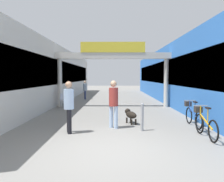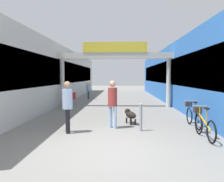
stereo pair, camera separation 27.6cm
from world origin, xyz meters
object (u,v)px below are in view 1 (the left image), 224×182
at_px(bicycle_orange_nearest, 204,123).
at_px(bicycle_blue_second, 193,115).
at_px(bollard_post_metal, 142,117).
at_px(pedestrian_with_dog, 114,101).
at_px(pedestrian_companion, 69,103).
at_px(cafe_chair_aluminium_nearer, 63,99).
at_px(dog_on_leash, 130,115).
at_px(cafe_chair_red_farther, 70,98).
at_px(pedestrian_carrying_crate, 85,89).

distance_m(bicycle_orange_nearest, bicycle_blue_second, 1.56).
bearing_deg(bollard_post_metal, pedestrian_with_dog, 158.02).
xyz_separation_m(pedestrian_companion, cafe_chair_aluminium_nearer, (-1.59, 5.91, -0.47)).
xyz_separation_m(bicycle_orange_nearest, cafe_chair_aluminium_nearer, (-5.99, 6.33, 0.10)).
relative_size(dog_on_leash, bollard_post_metal, 0.84).
bearing_deg(bicycle_orange_nearest, bollard_post_metal, 158.43).
xyz_separation_m(pedestrian_with_dog, cafe_chair_aluminium_nearer, (-3.10, 5.18, -0.48)).
xyz_separation_m(pedestrian_with_dog, bollard_post_metal, (1.01, -0.41, -0.52)).
xyz_separation_m(dog_on_leash, cafe_chair_aluminium_nearer, (-3.78, 4.40, 0.17)).
bearing_deg(pedestrian_with_dog, bicycle_blue_second, 7.43).
bearing_deg(bicycle_orange_nearest, cafe_chair_red_farther, 128.85).
xyz_separation_m(dog_on_leash, bollard_post_metal, (0.32, -1.18, 0.13)).
height_order(pedestrian_with_dog, bollard_post_metal, pedestrian_with_dog).
height_order(pedestrian_carrying_crate, dog_on_leash, pedestrian_carrying_crate).
distance_m(dog_on_leash, cafe_chair_aluminium_nearer, 5.81).
height_order(pedestrian_companion, bollard_post_metal, pedestrian_companion).
height_order(bicycle_blue_second, cafe_chair_aluminium_nearer, bicycle_blue_second).
height_order(pedestrian_companion, bicycle_blue_second, pedestrian_companion).
bearing_deg(bicycle_blue_second, pedestrian_with_dog, -172.57).
relative_size(pedestrian_companion, cafe_chair_aluminium_nearer, 1.97).
relative_size(bicycle_orange_nearest, bollard_post_metal, 1.71).
relative_size(bicycle_orange_nearest, bicycle_blue_second, 1.00).
bearing_deg(dog_on_leash, pedestrian_with_dog, -131.56).
distance_m(pedestrian_companion, bollard_post_metal, 2.59).
bearing_deg(pedestrian_carrying_crate, pedestrian_with_dog, -76.68).
bearing_deg(cafe_chair_red_farther, pedestrian_companion, -78.66).
xyz_separation_m(pedestrian_carrying_crate, bicycle_orange_nearest, (5.35, -11.50, -0.45)).
xyz_separation_m(pedestrian_companion, pedestrian_carrying_crate, (-0.95, 11.08, -0.12)).
distance_m(bicycle_orange_nearest, cafe_chair_red_farther, 9.16).
distance_m(pedestrian_companion, cafe_chair_red_farther, 6.87).
height_order(bicycle_blue_second, cafe_chair_red_farther, bicycle_blue_second).
relative_size(pedestrian_with_dog, bicycle_blue_second, 1.05).
xyz_separation_m(bicycle_orange_nearest, cafe_chair_red_farther, (-5.75, 7.13, 0.10)).
bearing_deg(bicycle_orange_nearest, pedestrian_with_dog, 158.29).
bearing_deg(pedestrian_companion, pedestrian_with_dog, 26.04).
relative_size(pedestrian_with_dog, bicycle_orange_nearest, 1.05).
bearing_deg(bollard_post_metal, cafe_chair_aluminium_nearer, 126.33).
xyz_separation_m(bicycle_orange_nearest, bollard_post_metal, (-1.88, 0.74, 0.06)).
xyz_separation_m(pedestrian_companion, cafe_chair_red_farther, (-1.35, 6.72, -0.47)).
bearing_deg(pedestrian_with_dog, bicycle_orange_nearest, -21.71).
height_order(bicycle_blue_second, bollard_post_metal, bollard_post_metal).
bearing_deg(bicycle_blue_second, pedestrian_companion, -166.07).
xyz_separation_m(pedestrian_companion, dog_on_leash, (2.19, 1.51, -0.64)).
relative_size(pedestrian_with_dog, cafe_chair_red_farther, 1.99).
distance_m(pedestrian_carrying_crate, cafe_chair_aluminium_nearer, 5.22).
bearing_deg(bicycle_blue_second, dog_on_leash, 171.06).
bearing_deg(cafe_chair_red_farther, bicycle_blue_second, -43.29).
relative_size(pedestrian_companion, bicycle_blue_second, 1.04).
distance_m(pedestrian_with_dog, cafe_chair_red_farther, 6.64).
bearing_deg(pedestrian_companion, pedestrian_carrying_crate, 94.88).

